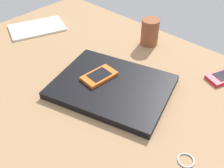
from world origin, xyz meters
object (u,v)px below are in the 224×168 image
Objects in this scene: cell_phone_on_laptop at (99,76)px; laptop_closed at (112,87)px; pen_cup at (150,32)px; key_ring at (186,160)px; notepad at (37,28)px.

laptop_closed is at bearing -176.30° from cell_phone_on_laptop.
cell_phone_on_laptop is (4.77, 0.31, 1.55)cm from laptop_closed.
pen_cup reaches higher than laptop_closed.
pen_cup is at bearing -91.12° from laptop_closed.
key_ring is at bearing 169.01° from cell_phone_on_laptop.
laptop_closed is at bearing 104.80° from pen_cup.
key_ring is (-32.74, 6.35, -2.41)cm from cell_phone_on_laptop.
cell_phone_on_laptop is at bearing -167.92° from notepad.
cell_phone_on_laptop reaches higher than laptop_closed.
notepad is at bearing -24.40° from laptop_closed.
key_ring is 49.53cm from pen_cup.
laptop_closed is 28.77cm from key_ring.
key_ring is 0.18× the size of notepad.
cell_phone_on_laptop is 28.29cm from pen_cup.
laptop_closed is at bearing -13.40° from key_ring.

